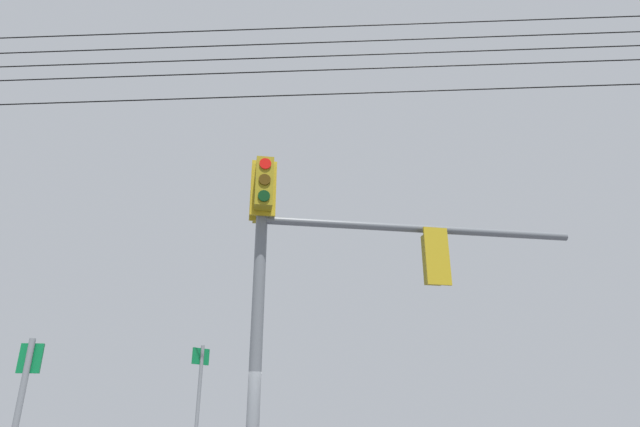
% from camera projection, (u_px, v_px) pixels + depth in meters
% --- Properties ---
extents(signal_mast_assembly, '(0.96, 5.93, 6.09)m').
position_uv_depth(signal_mast_assembly, '(318.00, 260.00, 9.00)').
color(signal_mast_assembly, slate).
rests_on(signal_mast_assembly, ground).
extents(route_sign_primary, '(0.27, 0.32, 3.19)m').
position_uv_depth(route_sign_primary, '(197.00, 416.00, 9.90)').
color(route_sign_primary, slate).
rests_on(route_sign_primary, ground).
extents(overhead_wire_span, '(6.99, 34.09, 2.29)m').
position_uv_depth(overhead_wire_span, '(189.00, 62.00, 10.42)').
color(overhead_wire_span, black).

